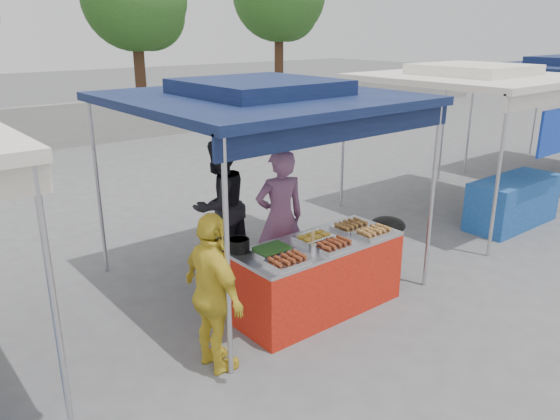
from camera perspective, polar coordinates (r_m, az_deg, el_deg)
ground_plane at (r=6.61m, az=3.33°, el=-9.97°), size 80.00×80.00×0.00m
back_wall at (r=15.97m, az=-24.48°, el=7.67°), size 40.00×0.25×1.20m
main_canopy at (r=6.60m, az=-2.07°, el=11.74°), size 3.20×3.20×2.57m
neighbor_stall_right at (r=9.86m, az=21.09°, el=8.25°), size 3.20×3.20×2.57m
tree_2 at (r=19.16m, az=-14.61°, el=20.25°), size 3.42×3.34×5.74m
vendor_table at (r=6.35m, az=4.02°, el=-6.92°), size 2.00×0.80×0.85m
food_tray_fl at (r=5.59m, az=0.80°, el=-5.34°), size 0.42×0.30×0.07m
food_tray_fm at (r=6.00m, az=5.63°, el=-3.72°), size 0.42×0.30×0.07m
food_tray_fr at (r=6.44m, az=9.68°, el=-2.34°), size 0.42×0.30×0.07m
food_tray_bl at (r=5.86m, az=-0.84°, el=-4.21°), size 0.42×0.30×0.07m
food_tray_bm at (r=6.22m, az=3.56°, el=-2.85°), size 0.42×0.30×0.07m
food_tray_br at (r=6.59m, az=7.40°, el=-1.72°), size 0.42×0.30×0.07m
cooking_pot at (r=5.91m, az=-4.36°, el=-3.68°), size 0.24×0.24×0.14m
skewer_cup at (r=5.86m, az=3.45°, el=-4.11°), size 0.07×0.07×0.09m
wok_burner at (r=7.42m, az=11.10°, el=-3.07°), size 0.46×0.46×0.78m
crate_left at (r=6.69m, az=-2.62°, el=-8.09°), size 0.50×0.35×0.30m
crate_right at (r=7.08m, az=3.15°, el=-6.56°), size 0.50×0.35×0.30m
crate_stacked at (r=6.96m, az=3.20°, el=-4.31°), size 0.50×0.35×0.30m
vendor_woman at (r=6.82m, az=-0.00°, el=-0.88°), size 0.74×0.59×1.77m
helper_man at (r=7.32m, az=-6.29°, el=0.49°), size 0.99×0.84×1.79m
customer_person at (r=5.17m, az=-6.95°, el=-8.71°), size 0.41×0.94×1.58m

